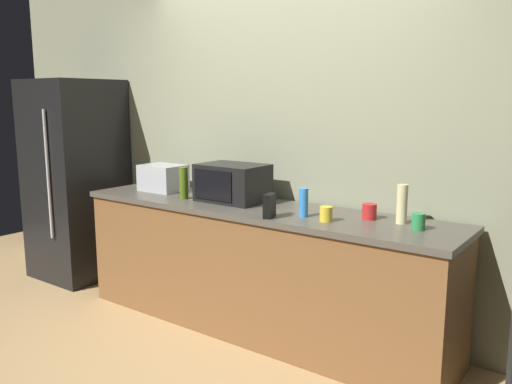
{
  "coord_description": "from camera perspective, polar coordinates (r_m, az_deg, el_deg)",
  "views": [
    {
      "loc": [
        2.1,
        -2.47,
        1.63
      ],
      "look_at": [
        0.0,
        0.4,
        1.0
      ],
      "focal_mm": 36.87,
      "sensor_mm": 36.0,
      "label": 1
    }
  ],
  "objects": [
    {
      "name": "mug_red",
      "position": [
        3.31,
        12.2,
        -2.09
      ],
      "size": [
        0.09,
        0.09,
        0.1
      ],
      "primitive_type": "cylinder",
      "color": "red",
      "rests_on": "counter_run"
    },
    {
      "name": "cordless_phone",
      "position": [
        3.28,
        1.47,
        -1.51
      ],
      "size": [
        0.08,
        0.12,
        0.15
      ],
      "primitive_type": "cube",
      "rotation": [
        0.0,
        0.0,
        0.26
      ],
      "color": "black",
      "rests_on": "counter_run"
    },
    {
      "name": "mug_yellow",
      "position": [
        3.21,
        7.62,
        -2.38
      ],
      "size": [
        0.08,
        0.08,
        0.09
      ],
      "primitive_type": "cylinder",
      "color": "yellow",
      "rests_on": "counter_run"
    },
    {
      "name": "back_wall",
      "position": [
        3.91,
        3.57,
        5.91
      ],
      "size": [
        6.4,
        0.1,
        2.7
      ],
      "primitive_type": "cube",
      "color": "gray",
      "rests_on": "ground_plane"
    },
    {
      "name": "counter_run",
      "position": [
        3.75,
        -0.0,
        -8.27
      ],
      "size": [
        2.84,
        0.64,
        0.9
      ],
      "color": "brown",
      "rests_on": "ground_plane"
    },
    {
      "name": "refrigerator",
      "position": [
        5.1,
        -18.91,
        1.28
      ],
      "size": [
        0.72,
        0.73,
        1.8
      ],
      "color": "black",
      "rests_on": "ground_plane"
    },
    {
      "name": "ground_plane",
      "position": [
        3.63,
        -3.89,
        -16.64
      ],
      "size": [
        8.0,
        8.0,
        0.0
      ],
      "primitive_type": "plane",
      "color": "tan"
    },
    {
      "name": "mug_green",
      "position": [
        3.12,
        17.2,
        -3.09
      ],
      "size": [
        0.08,
        0.08,
        0.1
      ],
      "primitive_type": "cylinder",
      "color": "#2D8C47",
      "rests_on": "counter_run"
    },
    {
      "name": "toaster_oven",
      "position": [
        4.3,
        -10.05,
        1.53
      ],
      "size": [
        0.34,
        0.26,
        0.21
      ],
      "primitive_type": "cube",
      "color": "#B7BABF",
      "rests_on": "counter_run"
    },
    {
      "name": "bottle_olive_oil",
      "position": [
        3.92,
        -7.84,
        0.98
      ],
      "size": [
        0.06,
        0.06,
        0.24
      ],
      "primitive_type": "cylinder",
      "color": "#4C6B19",
      "rests_on": "counter_run"
    },
    {
      "name": "bottle_hand_soap",
      "position": [
        3.23,
        15.55,
        -1.28
      ],
      "size": [
        0.06,
        0.06,
        0.24
      ],
      "primitive_type": "cylinder",
      "color": "beige",
      "rests_on": "counter_run"
    },
    {
      "name": "microwave",
      "position": [
        3.8,
        -2.57,
        1.01
      ],
      "size": [
        0.48,
        0.35,
        0.27
      ],
      "color": "black",
      "rests_on": "counter_run"
    },
    {
      "name": "bottle_spray_cleaner",
      "position": [
        3.31,
        5.2,
        -1.15
      ],
      "size": [
        0.06,
        0.06,
        0.18
      ],
      "primitive_type": "cylinder",
      "color": "#338CE5",
      "rests_on": "counter_run"
    }
  ]
}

